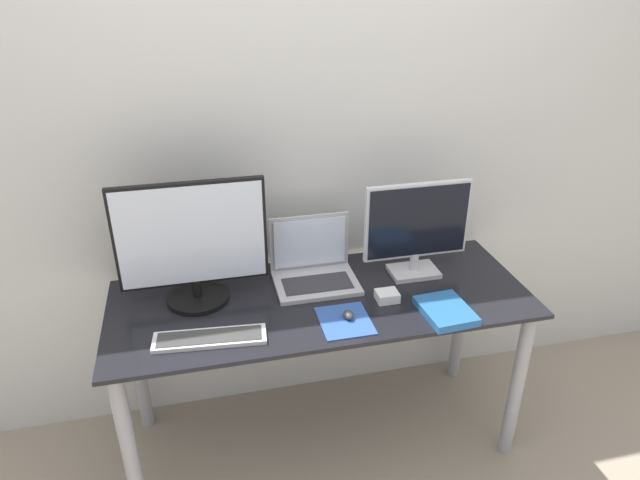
% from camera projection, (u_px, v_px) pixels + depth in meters
% --- Properties ---
extents(wall_back, '(7.00, 0.05, 2.50)m').
position_uv_depth(wall_back, '(300.00, 150.00, 2.41)').
color(wall_back, silver).
rests_on(wall_back, ground_plane).
extents(desk, '(1.68, 0.66, 0.76)m').
position_uv_depth(desk, '(322.00, 325.00, 2.36)').
color(desk, black).
rests_on(desk, ground_plane).
extents(monitor_left, '(0.57, 0.24, 0.50)m').
position_uv_depth(monitor_left, '(192.00, 244.00, 2.17)').
color(monitor_left, black).
rests_on(monitor_left, desk).
extents(monitor_right, '(0.45, 0.14, 0.41)m').
position_uv_depth(monitor_right, '(417.00, 228.00, 2.37)').
color(monitor_right, silver).
rests_on(monitor_right, desk).
extents(laptop, '(0.34, 0.26, 0.26)m').
position_uv_depth(laptop, '(314.00, 266.00, 2.40)').
color(laptop, '#ADADB2').
rests_on(laptop, desk).
extents(keyboard, '(0.41, 0.15, 0.02)m').
position_uv_depth(keyboard, '(210.00, 338.00, 2.04)').
color(keyboard, silver).
rests_on(keyboard, desk).
extents(mousepad, '(0.19, 0.22, 0.00)m').
position_uv_depth(mousepad, '(345.00, 321.00, 2.15)').
color(mousepad, '#2D519E').
rests_on(mousepad, desk).
extents(mouse, '(0.04, 0.06, 0.03)m').
position_uv_depth(mouse, '(348.00, 315.00, 2.15)').
color(mouse, '#333333').
rests_on(mouse, mousepad).
extents(book, '(0.19, 0.24, 0.03)m').
position_uv_depth(book, '(446.00, 311.00, 2.18)').
color(book, '#235B9E').
rests_on(book, desk).
extents(power_brick, '(0.09, 0.07, 0.04)m').
position_uv_depth(power_brick, '(387.00, 296.00, 2.27)').
color(power_brick, white).
rests_on(power_brick, desk).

